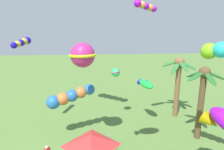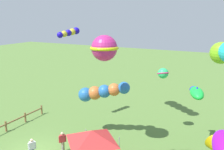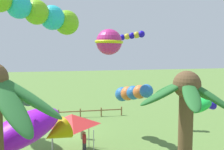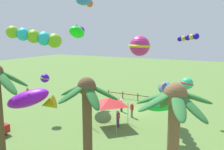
{
  "view_description": "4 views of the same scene",
  "coord_description": "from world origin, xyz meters",
  "px_view_note": "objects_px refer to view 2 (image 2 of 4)",
  "views": [
    {
      "loc": [
        10.93,
        5.4,
        9.57
      ],
      "look_at": [
        -2.8,
        6.56,
        6.15
      ],
      "focal_mm": 30.33,
      "sensor_mm": 36.0,
      "label": 1
    },
    {
      "loc": [
        12.15,
        12.66,
        9.84
      ],
      "look_at": [
        -1.19,
        5.81,
        6.27
      ],
      "focal_mm": 40.07,
      "sensor_mm": 36.0,
      "label": 2
    },
    {
      "loc": [
        0.85,
        22.59,
        7.32
      ],
      "look_at": [
        -2.57,
        6.24,
        5.57
      ],
      "focal_mm": 42.63,
      "sensor_mm": 36.0,
      "label": 3
    },
    {
      "loc": [
        -10.03,
        24.28,
        8.65
      ],
      "look_at": [
        -0.51,
        5.43,
        5.06
      ],
      "focal_mm": 38.01,
      "sensor_mm": 36.0,
      "label": 4
    }
  ],
  "objects_px": {
    "kite_ball_1": "(163,73)",
    "spectator_1": "(63,142)",
    "spectator_2": "(32,149)",
    "kite_tube_4": "(69,33)",
    "kite_ball_10": "(104,48)",
    "kite_tube_0": "(102,92)",
    "festival_tent": "(92,136)",
    "kite_fish_11": "(196,93)"
  },
  "relations": [
    {
      "from": "spectator_1",
      "to": "kite_tube_4",
      "type": "distance_m",
      "value": 9.47
    },
    {
      "from": "kite_ball_1",
      "to": "kite_tube_4",
      "type": "distance_m",
      "value": 8.91
    },
    {
      "from": "spectator_1",
      "to": "kite_ball_10",
      "type": "height_order",
      "value": "kite_ball_10"
    },
    {
      "from": "kite_ball_10",
      "to": "kite_fish_11",
      "type": "xyz_separation_m",
      "value": [
        -3.71,
        5.72,
        -3.39
      ]
    },
    {
      "from": "spectator_2",
      "to": "kite_ball_1",
      "type": "xyz_separation_m",
      "value": [
        -8.11,
        6.75,
        4.46
      ]
    },
    {
      "from": "spectator_2",
      "to": "kite_ball_10",
      "type": "height_order",
      "value": "kite_ball_10"
    },
    {
      "from": "kite_tube_4",
      "to": "kite_ball_10",
      "type": "xyz_separation_m",
      "value": [
        3.3,
        5.36,
        -0.7
      ]
    },
    {
      "from": "kite_tube_4",
      "to": "kite_ball_10",
      "type": "relative_size",
      "value": 0.81
    },
    {
      "from": "kite_tube_4",
      "to": "kite_fish_11",
      "type": "bearing_deg",
      "value": 92.14
    },
    {
      "from": "spectator_1",
      "to": "kite_tube_0",
      "type": "height_order",
      "value": "kite_tube_0"
    },
    {
      "from": "kite_tube_0",
      "to": "kite_tube_4",
      "type": "distance_m",
      "value": 6.17
    },
    {
      "from": "kite_tube_0",
      "to": "kite_ball_10",
      "type": "relative_size",
      "value": 1.49
    },
    {
      "from": "spectator_1",
      "to": "kite_tube_0",
      "type": "relative_size",
      "value": 0.39
    },
    {
      "from": "kite_ball_1",
      "to": "kite_fish_11",
      "type": "relative_size",
      "value": 0.58
    },
    {
      "from": "kite_tube_4",
      "to": "kite_ball_10",
      "type": "height_order",
      "value": "kite_tube_4"
    },
    {
      "from": "kite_ball_1",
      "to": "spectator_2",
      "type": "bearing_deg",
      "value": -39.75
    },
    {
      "from": "festival_tent",
      "to": "spectator_2",
      "type": "bearing_deg",
      "value": -79.63
    },
    {
      "from": "kite_ball_1",
      "to": "kite_ball_10",
      "type": "relative_size",
      "value": 0.48
    },
    {
      "from": "festival_tent",
      "to": "kite_ball_1",
      "type": "bearing_deg",
      "value": 162.09
    },
    {
      "from": "kite_ball_1",
      "to": "spectator_1",
      "type": "bearing_deg",
      "value": -40.96
    },
    {
      "from": "kite_ball_1",
      "to": "kite_fish_11",
      "type": "bearing_deg",
      "value": 71.73
    },
    {
      "from": "kite_tube_0",
      "to": "kite_ball_1",
      "type": "distance_m",
      "value": 5.21
    },
    {
      "from": "spectator_1",
      "to": "spectator_2",
      "type": "xyz_separation_m",
      "value": [
        1.77,
        -1.24,
        0.0
      ]
    },
    {
      "from": "spectator_2",
      "to": "kite_fish_11",
      "type": "height_order",
      "value": "kite_fish_11"
    },
    {
      "from": "festival_tent",
      "to": "kite_tube_4",
      "type": "xyz_separation_m",
      "value": [
        -5.96,
        -5.88,
        5.91
      ]
    },
    {
      "from": "spectator_2",
      "to": "kite_ball_1",
      "type": "height_order",
      "value": "kite_ball_1"
    },
    {
      "from": "spectator_2",
      "to": "festival_tent",
      "type": "relative_size",
      "value": 0.56
    },
    {
      "from": "kite_tube_0",
      "to": "kite_ball_1",
      "type": "height_order",
      "value": "kite_ball_1"
    },
    {
      "from": "spectator_2",
      "to": "kite_fish_11",
      "type": "relative_size",
      "value": 0.69
    },
    {
      "from": "kite_tube_0",
      "to": "kite_fish_11",
      "type": "bearing_deg",
      "value": 102.82
    },
    {
      "from": "kite_ball_10",
      "to": "kite_tube_4",
      "type": "bearing_deg",
      "value": -121.61
    },
    {
      "from": "spectator_2",
      "to": "kite_ball_10",
      "type": "xyz_separation_m",
      "value": [
        -3.47,
        3.86,
        6.87
      ]
    },
    {
      "from": "kite_tube_0",
      "to": "kite_tube_4",
      "type": "height_order",
      "value": "kite_tube_4"
    },
    {
      "from": "festival_tent",
      "to": "kite_fish_11",
      "type": "height_order",
      "value": "kite_fish_11"
    },
    {
      "from": "kite_tube_0",
      "to": "kite_fish_11",
      "type": "xyz_separation_m",
      "value": [
        -1.62,
        7.13,
        0.49
      ]
    },
    {
      "from": "kite_ball_10",
      "to": "spectator_1",
      "type": "bearing_deg",
      "value": -57.0
    },
    {
      "from": "spectator_2",
      "to": "kite_ball_1",
      "type": "bearing_deg",
      "value": 140.25
    },
    {
      "from": "festival_tent",
      "to": "kite_fish_11",
      "type": "bearing_deg",
      "value": 140.83
    },
    {
      "from": "kite_tube_0",
      "to": "kite_ball_1",
      "type": "xyz_separation_m",
      "value": [
        -2.56,
        4.3,
        1.47
      ]
    },
    {
      "from": "kite_tube_4",
      "to": "kite_ball_10",
      "type": "bearing_deg",
      "value": 58.39
    },
    {
      "from": "spectator_2",
      "to": "kite_tube_0",
      "type": "height_order",
      "value": "kite_tube_0"
    },
    {
      "from": "festival_tent",
      "to": "kite_ball_10",
      "type": "height_order",
      "value": "kite_ball_10"
    }
  ]
}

